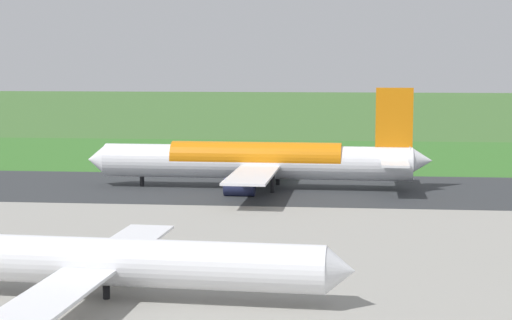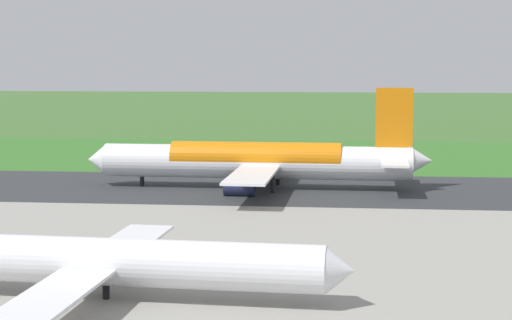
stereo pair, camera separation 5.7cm
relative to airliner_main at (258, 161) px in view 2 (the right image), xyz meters
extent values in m
plane|color=#3D662D|center=(12.48, -0.01, -4.35)|extent=(800.00, 800.00, 0.00)
cube|color=#2D3033|center=(12.48, -0.01, -4.32)|extent=(600.00, 32.91, 0.06)
cube|color=gray|center=(12.48, 56.36, -4.33)|extent=(440.00, 110.00, 0.05)
cube|color=#346B27|center=(12.48, -40.43, -4.33)|extent=(600.00, 80.00, 0.04)
cylinder|color=white|center=(0.38, -0.01, -0.15)|extent=(48.11, 6.31, 5.20)
cone|color=white|center=(25.87, -0.60, -0.15)|extent=(3.11, 5.01, 4.94)
cone|color=white|center=(-24.81, 0.58, 0.45)|extent=(3.60, 4.50, 4.42)
cube|color=orange|center=(-20.74, 0.48, 6.95)|extent=(5.61, 0.63, 9.00)
cube|color=white|center=(-20.61, 5.98, 0.65)|extent=(4.21, 9.09, 0.36)
cube|color=white|center=(-20.86, -5.02, 0.65)|extent=(4.21, 9.09, 0.36)
cube|color=white|center=(-0.37, 11.01, -0.55)|extent=(6.51, 22.13, 0.35)
cube|color=white|center=(-0.88, -10.98, -0.55)|extent=(6.51, 22.13, 0.35)
cylinder|color=#23284C|center=(2.05, 7.45, -3.03)|extent=(4.56, 2.90, 2.80)
cylinder|color=#23284C|center=(1.70, -7.54, -3.03)|extent=(4.56, 2.90, 2.80)
cylinder|color=black|center=(18.61, -0.43, -2.64)|extent=(0.70, 0.70, 3.42)
cylinder|color=black|center=(-2.53, 4.06, -2.64)|extent=(0.70, 0.70, 3.42)
cylinder|color=black|center=(-2.71, -3.94, -2.64)|extent=(0.70, 0.70, 3.42)
cylinder|color=orange|center=(0.38, -0.01, 0.37)|extent=(26.51, 5.84, 5.23)
cylinder|color=white|center=(6.51, 62.87, -1.13)|extent=(37.04, 5.94, 3.99)
cone|color=white|center=(-13.06, 63.91, -1.13)|extent=(2.50, 3.91, 3.80)
cube|color=white|center=(6.83, 54.39, -1.43)|extent=(5.50, 17.12, 0.27)
cube|color=white|center=(7.72, 71.27, -1.43)|extent=(5.50, 17.12, 0.27)
cylinder|color=black|center=(6.51, 62.87, -3.74)|extent=(0.61, 0.61, 1.23)
cylinder|color=slate|center=(8.18, -40.28, -3.36)|extent=(0.10, 0.10, 1.98)
cube|color=red|center=(8.18, -40.30, -2.07)|extent=(0.60, 0.04, 0.60)
cone|color=orange|center=(16.10, -44.13, -4.08)|extent=(0.40, 0.40, 0.55)
camera|label=1|loc=(-13.15, 130.96, 15.62)|focal=59.93mm
camera|label=2|loc=(-13.21, 130.95, 15.62)|focal=59.93mm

